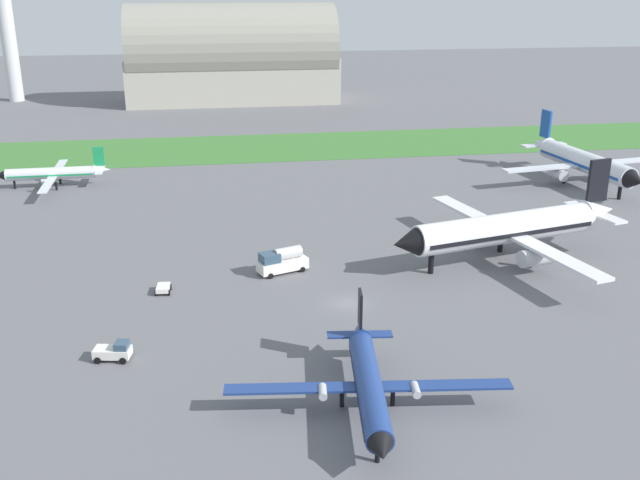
% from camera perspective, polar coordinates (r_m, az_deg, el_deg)
% --- Properties ---
extents(ground_plane, '(600.00, 600.00, 0.00)m').
position_cam_1_polar(ground_plane, '(86.19, 2.20, -4.94)').
color(ground_plane, slate).
extents(grass_taxiway_strip, '(360.00, 28.00, 0.08)m').
position_cam_1_polar(grass_taxiway_strip, '(165.51, -3.45, 7.22)').
color(grass_taxiway_strip, '#3D7533').
rests_on(grass_taxiway_strip, ground_plane).
extents(airplane_taxiing_turboprop, '(20.22, 23.64, 7.09)m').
position_cam_1_polar(airplane_taxiing_turboprop, '(141.11, -20.01, 4.90)').
color(airplane_taxiing_turboprop, silver).
rests_on(airplane_taxiing_turboprop, ground_plane).
extents(airplane_midfield_jet, '(34.79, 35.22, 12.61)m').
position_cam_1_polar(airplane_midfield_jet, '(100.50, 14.51, 0.88)').
color(airplane_midfield_jet, white).
rests_on(airplane_midfield_jet, ground_plane).
extents(airplane_parked_jet_far, '(32.17, 31.66, 11.39)m').
position_cam_1_polar(airplane_parked_jet_far, '(143.05, 19.75, 5.75)').
color(airplane_parked_jet_far, silver).
rests_on(airplane_parked_jet_far, ground_plane).
extents(airplane_foreground_turboprop, '(25.18, 21.61, 7.55)m').
position_cam_1_polar(airplane_foreground_turboprop, '(65.14, 3.80, -11.00)').
color(airplane_foreground_turboprop, navy).
rests_on(airplane_foreground_turboprop, ground_plane).
extents(pushback_tug_near_gate, '(3.87, 2.61, 1.95)m').
position_cam_1_polar(pushback_tug_near_gate, '(76.62, -15.69, -8.32)').
color(pushback_tug_near_gate, white).
rests_on(pushback_tug_near_gate, ground_plane).
extents(baggage_cart_midfield, '(1.93, 2.51, 0.90)m').
position_cam_1_polar(baggage_cart_midfield, '(90.75, -12.08, -3.68)').
color(baggage_cart_midfield, white).
rests_on(baggage_cart_midfield, ground_plane).
extents(fuel_truck_by_runway, '(6.93, 4.47, 3.29)m').
position_cam_1_polar(fuel_truck_by_runway, '(94.46, -2.98, -1.63)').
color(fuel_truck_by_runway, white).
rests_on(fuel_truck_by_runway, ground_plane).
extents(hangar_distant, '(62.10, 25.95, 28.65)m').
position_cam_1_polar(hangar_distant, '(227.71, -6.83, 13.83)').
color(hangar_distant, '#B2AD9E').
rests_on(hangar_distant, ground_plane).
extents(control_tower, '(8.00, 8.00, 35.74)m').
position_cam_1_polar(control_tower, '(244.46, -23.12, 14.82)').
color(control_tower, silver).
rests_on(control_tower, ground_plane).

